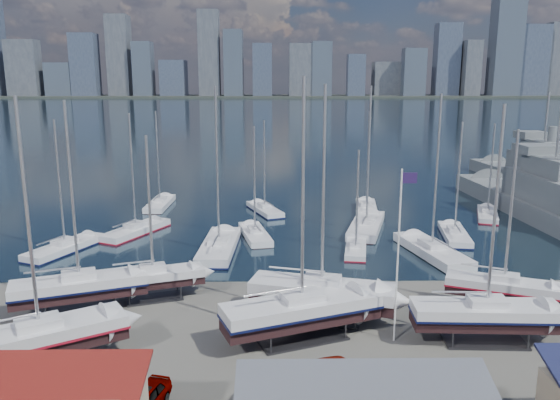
{
  "coord_description": "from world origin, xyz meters",
  "views": [
    {
      "loc": [
        -4.44,
        -47.37,
        18.08
      ],
      "look_at": [
        -3.68,
        8.0,
        5.93
      ],
      "focal_mm": 35.0,
      "sensor_mm": 36.0,
      "label": 1
    }
  ],
  "objects_px": {
    "naval_ship_west": "(540,179)",
    "flagpole": "(400,244)",
    "sailboat_cradle_0": "(80,287)",
    "naval_ship_east": "(550,209)",
    "car_a": "(144,399)"
  },
  "relations": [
    {
      "from": "car_a",
      "to": "flagpole",
      "type": "relative_size",
      "value": 0.35
    },
    {
      "from": "naval_ship_east",
      "to": "flagpole",
      "type": "xyz_separation_m",
      "value": [
        -27.58,
        -33.2,
        5.48
      ]
    },
    {
      "from": "naval_ship_east",
      "to": "flagpole",
      "type": "bearing_deg",
      "value": 136.91
    },
    {
      "from": "sailboat_cradle_0",
      "to": "car_a",
      "type": "distance_m",
      "value": 15.89
    },
    {
      "from": "sailboat_cradle_0",
      "to": "car_a",
      "type": "bearing_deg",
      "value": -79.35
    },
    {
      "from": "naval_ship_west",
      "to": "flagpole",
      "type": "height_order",
      "value": "naval_ship_west"
    },
    {
      "from": "naval_ship_west",
      "to": "sailboat_cradle_0",
      "type": "bearing_deg",
      "value": 124.69
    },
    {
      "from": "naval_ship_east",
      "to": "car_a",
      "type": "bearing_deg",
      "value": 130.27
    },
    {
      "from": "sailboat_cradle_0",
      "to": "naval_ship_west",
      "type": "height_order",
      "value": "sailboat_cradle_0"
    },
    {
      "from": "car_a",
      "to": "sailboat_cradle_0",
      "type": "bearing_deg",
      "value": 136.31
    },
    {
      "from": "sailboat_cradle_0",
      "to": "naval_ship_east",
      "type": "height_order",
      "value": "sailboat_cradle_0"
    },
    {
      "from": "sailboat_cradle_0",
      "to": "naval_ship_west",
      "type": "distance_m",
      "value": 79.08
    },
    {
      "from": "naval_ship_west",
      "to": "flagpole",
      "type": "relative_size",
      "value": 3.37
    },
    {
      "from": "sailboat_cradle_0",
      "to": "flagpole",
      "type": "distance_m",
      "value": 25.11
    },
    {
      "from": "naval_ship_east",
      "to": "sailboat_cradle_0",
      "type": "bearing_deg",
      "value": 115.0
    }
  ]
}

